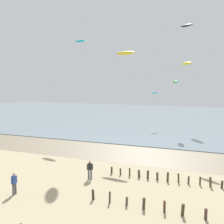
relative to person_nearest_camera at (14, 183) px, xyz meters
name	(u,v)px	position (x,y,z in m)	size (l,w,h in m)	color
wet_sand_strip	(139,155)	(5.56, 15.30, -0.91)	(120.00, 8.65, 0.01)	#84755B
sea	(184,118)	(5.56, 54.63, -0.87)	(160.00, 70.00, 0.10)	gray
groyne_mid	(211,215)	(14.51, 1.29, -0.55)	(17.44, 0.36, 0.85)	#3D2F2B
groyne_far	(168,177)	(10.62, 7.43, -0.55)	(11.05, 0.33, 0.86)	#3F362B
person_nearest_camera	(14,183)	(0.00, 0.00, 0.00)	(0.27, 0.57, 1.71)	#4C4C56
person_mid_beach	(90,169)	(3.95, 5.32, 0.00)	(0.51, 0.37, 1.71)	#4C4C56
kite_aloft_3	(176,82)	(7.20, 31.23, 8.00)	(2.67, 0.86, 0.43)	green
kite_aloft_4	(187,63)	(8.07, 38.26, 11.52)	(3.59, 1.15, 0.57)	yellow
kite_aloft_5	(187,26)	(9.46, 25.95, 16.13)	(2.21, 0.71, 0.35)	black
kite_aloft_6	(126,53)	(2.65, 18.68, 11.75)	(2.67, 0.85, 0.43)	yellow
kite_aloft_8	(81,41)	(-7.57, 25.09, 14.75)	(2.33, 0.75, 0.37)	#19B2B7
kite_aloft_10	(154,93)	(2.22, 36.34, 5.94)	(1.82, 0.58, 0.29)	#19B2B7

